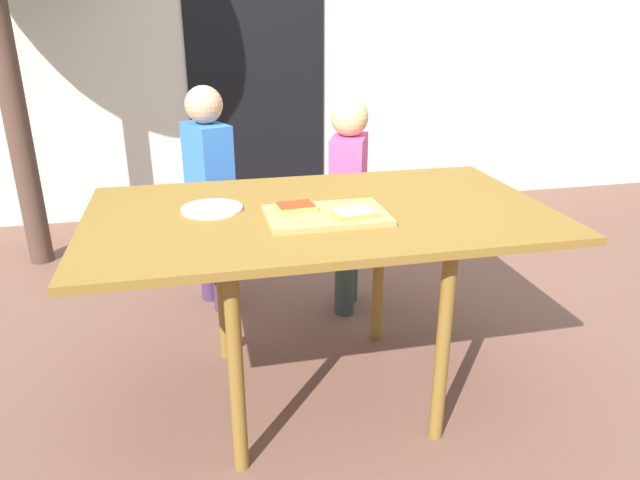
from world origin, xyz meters
The scene contains 10 objects.
ground_plane centered at (0.00, 0.00, 0.00)m, with size 16.00×16.00×0.00m, color brown.
house_wall_back centered at (0.00, 2.29, 1.24)m, with size 8.00×0.20×2.48m, color beige.
house_door centered at (0.07, 2.19, 1.00)m, with size 0.90×0.02×2.00m, color black.
dining_table centered at (0.00, 0.00, 0.65)m, with size 1.49×0.85×0.71m.
cutting_board centered at (0.00, -0.09, 0.72)m, with size 0.38×0.25×0.02m, color tan.
pizza_slice_far_left centered at (-0.09, -0.03, 0.74)m, with size 0.13×0.10×0.02m.
pizza_slice_near_right centered at (0.08, -0.14, 0.74)m, with size 0.14×0.10×0.02m.
plate_white_left centered at (-0.34, 0.07, 0.71)m, with size 0.20×0.20×0.01m, color white.
child_left centered at (-0.33, 0.79, 0.58)m, with size 0.22×0.28×1.03m.
child_right centered at (0.27, 0.63, 0.55)m, with size 0.22×0.28×0.98m.
Camera 1 is at (-0.39, -1.74, 1.30)m, focal length 32.39 mm.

